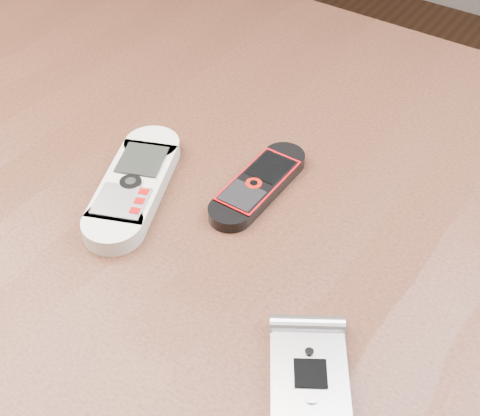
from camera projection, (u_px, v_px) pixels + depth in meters
name	position (u px, v px, depth m)	size (l,w,h in m)	color
table	(236.00, 290.00, 0.67)	(1.20, 0.80, 0.75)	black
nokia_white	(134.00, 185.00, 0.61)	(0.05, 0.16, 0.02)	beige
nokia_black_red	(258.00, 184.00, 0.62)	(0.04, 0.13, 0.01)	black
motorola_razr	(310.00, 383.00, 0.46)	(0.06, 0.11, 0.02)	silver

